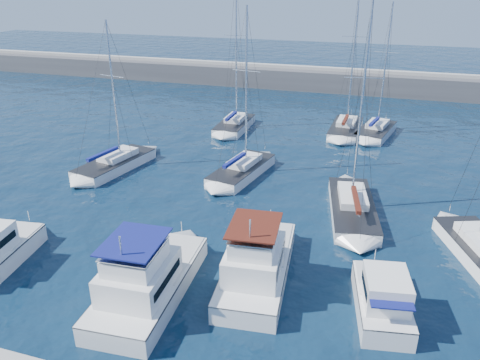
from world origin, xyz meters
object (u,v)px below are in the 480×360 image
(sailboat_back_a, at_px, (235,125))
(sailboat_back_c, at_px, (376,131))
(motor_yacht_stbd_inner, at_px, (256,265))
(sailboat_mid_a, at_px, (115,164))
(sailboat_mid_d, at_px, (352,207))
(motor_yacht_port_inner, at_px, (146,282))
(sailboat_mid_c, at_px, (242,170))
(sailboat_back_b, at_px, (346,128))
(motor_yacht_stbd_outer, at_px, (382,300))

(sailboat_back_a, xyz_separation_m, sailboat_back_c, (15.95, 2.49, -0.03))
(motor_yacht_stbd_inner, distance_m, sailboat_back_a, 29.90)
(motor_yacht_stbd_inner, distance_m, sailboat_mid_a, 21.62)
(sailboat_mid_d, relative_size, sailboat_back_c, 1.12)
(sailboat_mid_a, height_order, sailboat_mid_d, sailboat_mid_d)
(motor_yacht_port_inner, xyz_separation_m, sailboat_mid_d, (10.03, 13.81, -0.61))
(motor_yacht_stbd_inner, relative_size, sailboat_mid_a, 0.72)
(motor_yacht_port_inner, height_order, sailboat_mid_a, sailboat_mid_a)
(sailboat_back_a, bearing_deg, sailboat_mid_c, -69.69)
(sailboat_mid_d, bearing_deg, sailboat_back_b, 87.16)
(sailboat_mid_a, xyz_separation_m, sailboat_back_b, (19.48, 17.44, 0.04))
(motor_yacht_stbd_inner, xyz_separation_m, sailboat_mid_d, (4.66, 10.39, -0.61))
(sailboat_mid_c, relative_size, sailboat_back_a, 0.87)
(sailboat_back_a, bearing_deg, motor_yacht_stbd_inner, -69.97)
(sailboat_mid_d, relative_size, sailboat_back_b, 0.95)
(sailboat_back_c, bearing_deg, sailboat_mid_a, -130.16)
(motor_yacht_port_inner, distance_m, motor_yacht_stbd_outer, 12.76)
(sailboat_mid_a, bearing_deg, sailboat_back_b, 52.88)
(sailboat_back_a, bearing_deg, motor_yacht_port_inner, -81.24)
(motor_yacht_port_inner, relative_size, motor_yacht_stbd_inner, 0.99)
(motor_yacht_stbd_inner, bearing_deg, sailboat_back_c, 74.08)
(motor_yacht_stbd_inner, relative_size, motor_yacht_stbd_outer, 1.56)
(sailboat_back_c, bearing_deg, sailboat_mid_d, -80.20)
(sailboat_mid_a, relative_size, sailboat_mid_d, 0.84)
(motor_yacht_stbd_inner, relative_size, sailboat_back_c, 0.67)
(motor_yacht_port_inner, bearing_deg, sailboat_back_a, 95.58)
(motor_yacht_stbd_inner, distance_m, motor_yacht_stbd_outer, 7.20)
(motor_yacht_stbd_inner, height_order, sailboat_back_b, sailboat_back_b)
(sailboat_mid_d, bearing_deg, sailboat_back_c, 77.68)
(sailboat_mid_c, distance_m, sailboat_back_c, 19.04)
(motor_yacht_port_inner, distance_m, sailboat_back_a, 31.85)
(sailboat_mid_c, distance_m, sailboat_back_a, 13.90)
(sailboat_back_b, distance_m, sailboat_back_c, 3.33)
(motor_yacht_port_inner, relative_size, motor_yacht_stbd_outer, 1.55)
(sailboat_back_a, relative_size, sailboat_back_b, 1.00)
(sailboat_back_a, height_order, sailboat_back_c, sailboat_back_a)
(sailboat_mid_d, height_order, sailboat_back_b, sailboat_back_b)
(motor_yacht_stbd_inner, relative_size, sailboat_back_a, 0.57)
(motor_yacht_port_inner, bearing_deg, motor_yacht_stbd_outer, 7.83)
(motor_yacht_port_inner, distance_m, sailboat_mid_a, 20.28)
(sailboat_back_b, bearing_deg, sailboat_back_a, -167.43)
(sailboat_mid_a, bearing_deg, motor_yacht_stbd_outer, -18.62)
(motor_yacht_stbd_inner, height_order, sailboat_mid_c, sailboat_mid_c)
(motor_yacht_stbd_outer, bearing_deg, sailboat_mid_a, 140.70)
(sailboat_mid_a, bearing_deg, motor_yacht_port_inner, -43.02)
(motor_yacht_stbd_inner, height_order, sailboat_back_c, sailboat_back_c)
(motor_yacht_stbd_inner, distance_m, sailboat_mid_c, 16.00)
(motor_yacht_stbd_outer, height_order, sailboat_mid_c, sailboat_mid_c)
(sailboat_back_a, bearing_deg, sailboat_back_c, 8.54)
(motor_yacht_port_inner, height_order, motor_yacht_stbd_inner, same)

